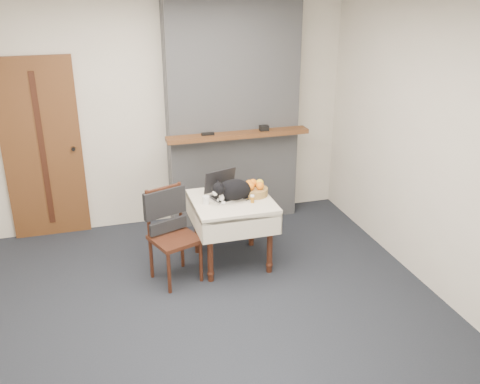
# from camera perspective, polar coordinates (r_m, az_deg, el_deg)

# --- Properties ---
(ground) EXTENTS (4.50, 4.50, 0.00)m
(ground) POSITION_cam_1_polar(r_m,az_deg,el_deg) (4.84, -5.19, -12.69)
(ground) COLOR black
(ground) RESTS_ON ground
(room_shell) EXTENTS (4.52, 4.01, 2.61)m
(room_shell) POSITION_cam_1_polar(r_m,az_deg,el_deg) (4.54, -7.15, 9.33)
(room_shell) COLOR beige
(room_shell) RESTS_ON ground
(door) EXTENTS (0.82, 0.10, 2.00)m
(door) POSITION_cam_1_polar(r_m,az_deg,el_deg) (6.17, -20.31, 4.21)
(door) COLOR brown
(door) RESTS_ON ground
(chimney) EXTENTS (1.62, 0.48, 2.60)m
(chimney) POSITION_cam_1_polar(r_m,az_deg,el_deg) (6.15, -0.79, 8.47)
(chimney) COLOR gray
(chimney) RESTS_ON ground
(side_table) EXTENTS (0.78, 0.78, 0.70)m
(side_table) POSITION_cam_1_polar(r_m,az_deg,el_deg) (5.32, -0.87, -1.92)
(side_table) COLOR #381A0F
(side_table) RESTS_ON ground
(laptop) EXTENTS (0.42, 0.39, 0.26)m
(laptop) POSITION_cam_1_polar(r_m,az_deg,el_deg) (5.33, -1.66, 0.20)
(laptop) COLOR #B7B7BC
(laptop) RESTS_ON side_table
(cat) EXTENTS (0.52, 0.30, 0.25)m
(cat) POSITION_cam_1_polar(r_m,az_deg,el_deg) (5.22, -0.63, 0.22)
(cat) COLOR black
(cat) RESTS_ON side_table
(cream_jar) EXTENTS (0.07, 0.07, 0.08)m
(cream_jar) POSITION_cam_1_polar(r_m,az_deg,el_deg) (5.17, -3.65, -0.87)
(cream_jar) COLOR white
(cream_jar) RESTS_ON side_table
(pill_bottle) EXTENTS (0.04, 0.04, 0.08)m
(pill_bottle) POSITION_cam_1_polar(r_m,az_deg,el_deg) (5.19, 1.32, -0.73)
(pill_bottle) COLOR #AB6A15
(pill_bottle) RESTS_ON side_table
(fruit_basket) EXTENTS (0.27, 0.27, 0.15)m
(fruit_basket) POSITION_cam_1_polar(r_m,az_deg,el_deg) (5.36, 1.56, 0.29)
(fruit_basket) COLOR #AB8B45
(fruit_basket) RESTS_ON side_table
(desk_clutter) EXTENTS (0.12, 0.06, 0.01)m
(desk_clutter) POSITION_cam_1_polar(r_m,az_deg,el_deg) (5.36, 1.15, -0.37)
(desk_clutter) COLOR black
(desk_clutter) RESTS_ON side_table
(chair) EXTENTS (0.53, 0.52, 0.92)m
(chair) POSITION_cam_1_polar(r_m,az_deg,el_deg) (5.13, -7.57, -3.12)
(chair) COLOR #381A0F
(chair) RESTS_ON ground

